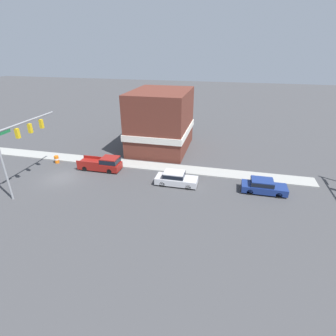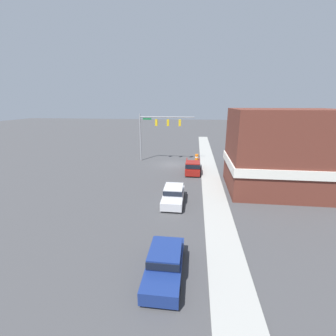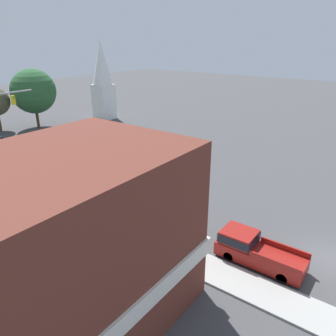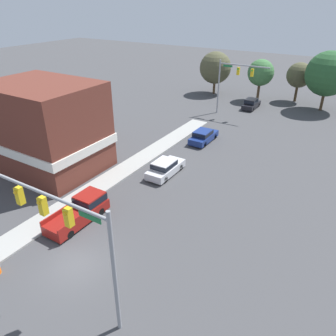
{
  "view_description": "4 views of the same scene",
  "coord_description": "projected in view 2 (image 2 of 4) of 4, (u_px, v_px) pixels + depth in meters",
  "views": [
    {
      "loc": [
        24.69,
        19.25,
        14.63
      ],
      "look_at": [
        0.51,
        13.51,
        3.02
      ],
      "focal_mm": 28.0,
      "sensor_mm": 36.0,
      "label": 1
    },
    {
      "loc": [
        -3.52,
        34.21,
        9.45
      ],
      "look_at": [
        -0.72,
        11.1,
        2.66
      ],
      "focal_mm": 24.0,
      "sensor_mm": 36.0,
      "label": 2
    },
    {
      "loc": [
        -20.42,
        -1.96,
        13.33
      ],
      "look_at": [
        0.31,
        13.41,
        3.03
      ],
      "focal_mm": 35.0,
      "sensor_mm": 36.0,
      "label": 3
    },
    {
      "loc": [
        13.92,
        -10.8,
        16.09
      ],
      "look_at": [
        0.04,
        11.8,
        2.14
      ],
      "focal_mm": 35.0,
      "sensor_mm": 36.0,
      "label": 4
    }
  ],
  "objects": [
    {
      "name": "construction_barrel",
      "position": [
        197.0,
        157.0,
        38.15
      ],
      "size": [
        0.59,
        0.59,
        1.04
      ],
      "color": "orange",
      "rests_on": "ground"
    },
    {
      "name": "corner_brick_building",
      "position": [
        281.0,
        153.0,
        24.17
      ],
      "size": [
        11.09,
        8.53,
        8.84
      ],
      "color": "brown",
      "rests_on": "ground"
    },
    {
      "name": "sidewalk_curb",
      "position": [
        208.0,
        165.0,
        34.98
      ],
      "size": [
        2.4,
        60.0,
        0.14
      ],
      "color": "#9E9E99",
      "rests_on": "ground"
    },
    {
      "name": "near_signal_assembly",
      "position": [
        158.0,
        126.0,
        36.35
      ],
      "size": [
        8.9,
        0.49,
        7.73
      ],
      "color": "gray",
      "rests_on": "ground"
    },
    {
      "name": "pickup_truck_parked",
      "position": [
        193.0,
        167.0,
        31.17
      ],
      "size": [
        1.96,
        5.5,
        1.84
      ],
      "color": "black",
      "rests_on": "ground"
    },
    {
      "name": "car_second_ahead",
      "position": [
        165.0,
        261.0,
        12.73
      ],
      "size": [
        1.93,
        4.76,
        1.52
      ],
      "color": "black",
      "rests_on": "ground"
    },
    {
      "name": "ground_plane",
      "position": [
        172.0,
        164.0,
        35.66
      ],
      "size": [
        200.0,
        200.0,
        0.0
      ],
      "primitive_type": "plane",
      "color": "#424244"
    },
    {
      "name": "car_lead",
      "position": [
        173.0,
        194.0,
        21.99
      ],
      "size": [
        1.93,
        4.8,
        1.58
      ],
      "color": "black",
      "rests_on": "ground"
    }
  ]
}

